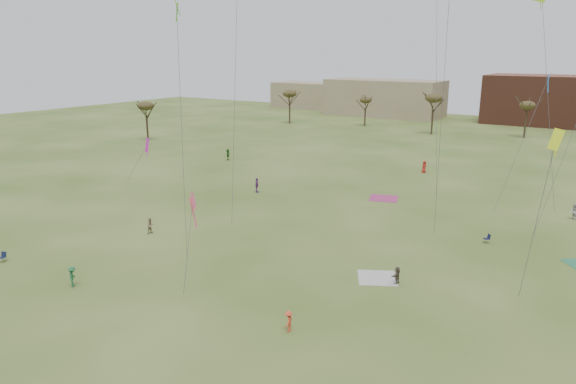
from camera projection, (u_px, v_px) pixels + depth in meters
The scene contains 18 objects.
ground at pixel (200, 298), 39.55m from camera, with size 260.00×260.00×0.00m, color #375019.
flyer_near_center at pixel (73, 277), 41.30m from camera, with size 1.04×0.60×1.61m, color #216538.
spectator_fore_b at pixel (151, 226), 53.33m from camera, with size 0.80×0.62×1.64m, color #977E60.
spectator_fore_c at pixel (397, 275), 41.79m from camera, with size 1.32×0.42×1.42m, color brown.
flyer_mid_b at pixel (289, 321), 34.65m from camera, with size 0.93×0.54×1.44m, color #E84A2B.
spectator_mid_d at pixel (257, 185), 68.81m from camera, with size 1.12×0.47×1.91m, color #813B8F.
spectator_mid_e at pixel (574, 212), 57.66m from camera, with size 0.87×0.68×1.79m, color beige.
flyer_far_a at pixel (228, 155), 89.37m from camera, with size 1.70×0.54×1.83m, color #2D6923.
flyer_far_b at pixel (424, 167), 80.07m from camera, with size 0.88×0.57×1.79m, color #B2271E.
blanket_cream at pixel (377, 278), 43.01m from camera, with size 3.07×3.07×0.03m, color beige.
blanket_plum at pixel (384, 198), 66.24m from camera, with size 3.41×3.41×0.03m, color #AC346C.
camp_chair_left at pixel (3, 259), 46.21m from camera, with size 0.66×0.68×0.87m.
camp_chair_right at pixel (487, 240), 50.82m from camera, with size 0.74×0.73×0.87m.
kites_aloft at pixel (341, 3), 53.73m from camera, with size 52.37×52.50×27.91m.
tree_line at pixel (465, 108), 103.19m from camera, with size 117.44×49.32×8.91m.
building_tan at pixel (384, 98), 149.76m from camera, with size 32.00×14.00×10.00m, color #937F60.
building_brick at pixel (542, 100), 132.35m from camera, with size 26.00×16.00×12.00m, color brown.
building_tan_west at pixel (306, 95), 171.57m from camera, with size 20.00×12.00×8.00m, color #937F60.
Camera 1 is at (25.34, -26.67, 17.80)m, focal length 33.14 mm.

